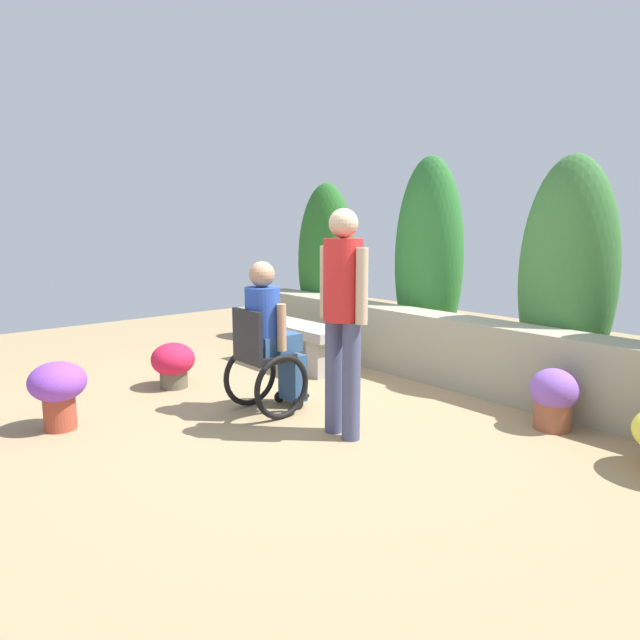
{
  "coord_description": "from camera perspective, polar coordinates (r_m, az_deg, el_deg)",
  "views": [
    {
      "loc": [
        3.5,
        -3.01,
        1.66
      ],
      "look_at": [
        -0.01,
        -0.01,
        0.85
      ],
      "focal_mm": 31.55,
      "sensor_mm": 36.0,
      "label": 1
    }
  ],
  "objects": [
    {
      "name": "ground_plane",
      "position": [
        4.9,
        0.21,
        -9.83
      ],
      "size": [
        11.73,
        11.73,
        0.0
      ],
      "primitive_type": "plane",
      "color": "#977F5A"
    },
    {
      "name": "stone_retaining_wall",
      "position": [
        6.0,
        12.5,
        -2.87
      ],
      "size": [
        6.01,
        0.42,
        0.71
      ],
      "primitive_type": "cube",
      "color": "gray",
      "rests_on": "ground"
    },
    {
      "name": "hedge_backdrop",
      "position": [
        6.34,
        16.65,
        5.25
      ],
      "size": [
        5.81,
        0.81,
        2.59
      ],
      "color": "#286524",
      "rests_on": "ground"
    },
    {
      "name": "stone_bench",
      "position": [
        6.48,
        -2.34,
        -1.89
      ],
      "size": [
        1.35,
        0.46,
        0.51
      ],
      "rotation": [
        0.0,
        0.0,
        -0.04
      ],
      "color": "#A29A8F",
      "rests_on": "ground"
    },
    {
      "name": "person_in_wheelchair",
      "position": [
        4.92,
        -5.27,
        -2.27
      ],
      "size": [
        0.53,
        0.66,
        1.33
      ],
      "rotation": [
        0.0,
        0.0,
        -0.01
      ],
      "color": "black",
      "rests_on": "ground"
    },
    {
      "name": "person_standing_companion",
      "position": [
        4.26,
        2.34,
        1.26
      ],
      "size": [
        0.49,
        0.3,
        1.76
      ],
      "rotation": [
        0.0,
        0.0,
        -0.08
      ],
      "color": "#444A6D",
      "rests_on": "ground"
    },
    {
      "name": "flower_pot_terracotta_by_wall",
      "position": [
        5.87,
        -14.67,
        -4.24
      ],
      "size": [
        0.44,
        0.44,
        0.46
      ],
      "color": "brown",
      "rests_on": "ground"
    },
    {
      "name": "flower_pot_red_accent",
      "position": [
        4.94,
        22.63,
        -7.18
      ],
      "size": [
        0.38,
        0.38,
        0.5
      ],
      "color": "brown",
      "rests_on": "ground"
    },
    {
      "name": "flower_pot_small_foreground",
      "position": [
        4.99,
        -25.05,
        -6.3
      ],
      "size": [
        0.45,
        0.45,
        0.56
      ],
      "color": "#9F3E2B",
      "rests_on": "ground"
    }
  ]
}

